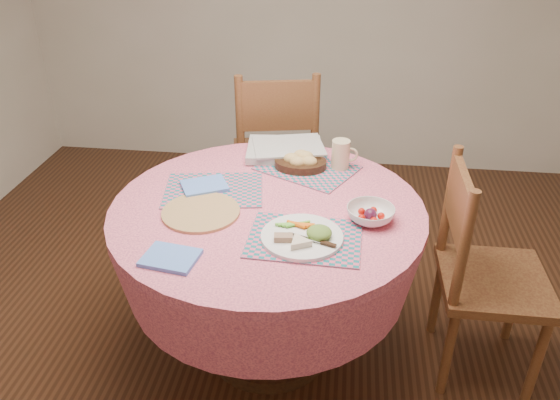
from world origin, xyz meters
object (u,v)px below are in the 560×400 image
at_px(bread_bowl, 301,161).
at_px(latte_mug, 341,154).
at_px(chair_right, 482,271).
at_px(wicker_trivet, 201,212).
at_px(dining_table, 268,247).
at_px(dinner_plate, 304,236).
at_px(fruit_bowl, 370,214).
at_px(chair_back, 276,153).

xyz_separation_m(bread_bowl, latte_mug, (0.18, 0.02, 0.03)).
bearing_deg(chair_right, wicker_trivet, 95.54).
bearing_deg(latte_mug, wicker_trivet, -138.83).
bearing_deg(dining_table, wicker_trivet, -160.07).
bearing_deg(chair_right, bread_bowl, 67.07).
relative_size(wicker_trivet, latte_mug, 2.35).
height_order(dining_table, bread_bowl, bread_bowl).
relative_size(dining_table, latte_mug, 9.71).
bearing_deg(dinner_plate, fruit_bowl, 35.10).
distance_m(latte_mug, fruit_bowl, 0.44).
xyz_separation_m(chair_right, latte_mug, (-0.59, 0.35, 0.32)).
relative_size(chair_back, bread_bowl, 4.48).
distance_m(chair_back, latte_mug, 0.75).
bearing_deg(dinner_plate, bread_bowl, 96.46).
bearing_deg(chair_right, latte_mug, 59.63).
bearing_deg(wicker_trivet, dinner_plate, -18.45).
bearing_deg(dining_table, fruit_bowl, -8.47).
relative_size(dining_table, wicker_trivet, 4.13).
distance_m(dinner_plate, fruit_bowl, 0.29).
distance_m(dining_table, fruit_bowl, 0.46).
bearing_deg(chair_right, chair_back, 45.87).
distance_m(chair_right, dinner_plate, 0.79).
relative_size(chair_back, fruit_bowl, 5.41).
relative_size(chair_back, latte_mug, 8.06).
bearing_deg(bread_bowl, chair_back, 107.56).
distance_m(chair_right, wicker_trivet, 1.15).
height_order(chair_right, chair_back, chair_back).
relative_size(dining_table, chair_right, 1.30).
bearing_deg(chair_right, fruit_bowl, 99.49).
bearing_deg(fruit_bowl, chair_right, 9.49).
height_order(chair_back, fruit_bowl, chair_back).
bearing_deg(dinner_plate, wicker_trivet, 161.55).
relative_size(chair_right, latte_mug, 7.49).
bearing_deg(dining_table, chair_back, 95.62).
bearing_deg(bread_bowl, dinner_plate, -83.54).
relative_size(dinner_plate, bread_bowl, 1.27).
height_order(dinner_plate, bread_bowl, bread_bowl).
bearing_deg(bread_bowl, chair_right, -22.93).
xyz_separation_m(dining_table, latte_mug, (0.27, 0.37, 0.26)).
height_order(dining_table, fruit_bowl, fruit_bowl).
xyz_separation_m(chair_back, latte_mug, (0.37, -0.58, 0.28)).
distance_m(dinner_plate, bread_bowl, 0.57).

